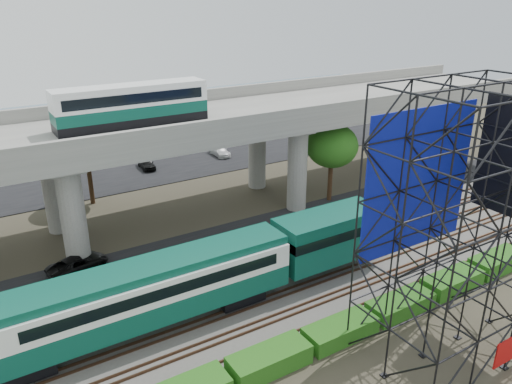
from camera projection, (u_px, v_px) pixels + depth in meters
ground at (285, 307)px, 32.45m from camera, size 140.00×140.00×0.00m
ballast_bed at (268, 291)px, 34.00m from camera, size 90.00×12.00×0.20m
service_road at (211, 243)px, 40.73m from camera, size 90.00×5.00×0.08m
parking_lot at (122, 165)px, 59.30m from camera, size 90.00×18.00×0.08m
harbor_water at (77, 126)px, 76.69m from camera, size 140.00×40.00×0.03m
rail_tracks at (268, 289)px, 33.93m from camera, size 90.00×9.52×0.16m
commuter_train at (173, 284)px, 29.67m from camera, size 29.30×3.06×4.30m
overpass at (175, 131)px, 41.92m from camera, size 80.00×12.00×12.40m
scaffold_tower at (460, 230)px, 26.03m from camera, size 9.36×6.36×15.00m
hedge_strip at (340, 330)px, 29.34m from camera, size 34.60×1.80×1.20m
trees at (127, 169)px, 40.88m from camera, size 40.94×16.94×7.69m
suv at (78, 264)px, 36.23m from camera, size 4.81×3.23×1.23m
parked_cars at (134, 158)px, 59.73m from camera, size 36.10×9.39×1.31m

